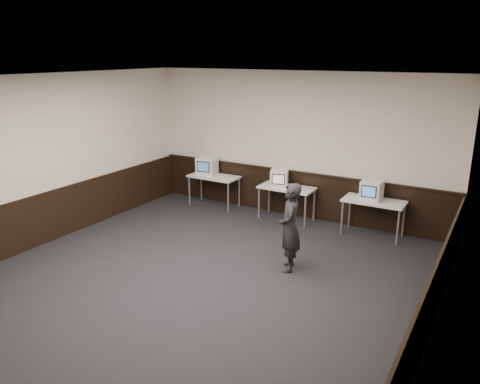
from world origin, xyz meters
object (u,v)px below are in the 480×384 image
emac_right (372,190)px  emac_center (279,178)px  desk_right (374,204)px  emac_left (207,166)px  person (290,227)px  desk_left (214,179)px  desk_center (287,190)px

emac_right → emac_center: bearing=-178.7°
desk_right → emac_left: size_ratio=2.28×
emac_left → person: person is taller
emac_right → person: person is taller
emac_center → desk_left: bearing=159.5°
desk_left → desk_center: 1.90m
desk_center → desk_right: same height
person → emac_right: bearing=139.6°
desk_center → emac_right: 1.85m
desk_right → emac_right: 0.28m
emac_left → emac_center: emac_left is taller
desk_left → emac_center: bearing=-0.7°
desk_right → person: person is taller
emac_left → emac_right: 3.94m
person → emac_center: bearing=-172.5°
desk_left → desk_right: same height
emac_right → person: (-0.74, -2.25, -0.19)m
desk_center → person: bearing=-64.1°
desk_center → emac_center: size_ratio=2.43×
emac_center → person: 2.56m
emac_center → person: person is taller
desk_right → person: size_ratio=0.79×
desk_left → desk_right: (3.80, 0.00, 0.00)m
emac_left → desk_right: bearing=-11.5°
desk_right → emac_left: (-4.01, 0.03, 0.29)m
emac_left → emac_right: size_ratio=1.23×
desk_left → emac_right: size_ratio=2.80×
emac_left → emac_center: 1.94m
desk_center → desk_right: (1.90, 0.00, 0.00)m
desk_left → emac_center: size_ratio=2.43×
emac_center → person: size_ratio=0.32×
desk_right → emac_left: 4.02m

